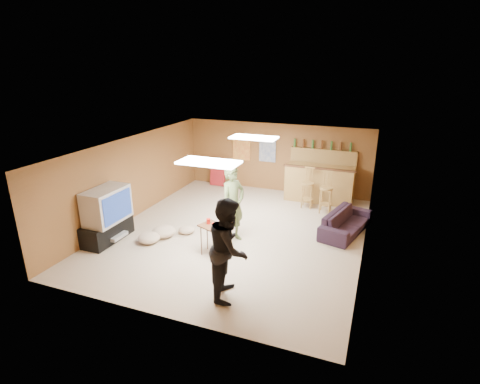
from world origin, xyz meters
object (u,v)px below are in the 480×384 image
(tv_body, at_px, (107,205))
(person_black, at_px, (229,248))
(person_olive, at_px, (233,204))
(bar_counter, at_px, (319,184))
(sofa, at_px, (346,222))
(tray_table, at_px, (212,240))

(tv_body, relative_size, person_black, 0.59)
(tv_body, distance_m, person_black, 3.61)
(person_olive, bearing_deg, person_black, -136.38)
(tv_body, relative_size, person_olive, 0.60)
(tv_body, height_order, bar_counter, tv_body)
(bar_counter, distance_m, person_olive, 3.71)
(sofa, xyz_separation_m, tray_table, (-2.63, -2.18, 0.07))
(person_black, distance_m, tray_table, 1.69)
(bar_counter, xyz_separation_m, person_black, (-0.68, -5.45, 0.38))
(tray_table, bearing_deg, tv_body, -173.53)
(person_olive, bearing_deg, tray_table, -170.01)
(tray_table, bearing_deg, sofa, 39.65)
(person_black, height_order, sofa, person_black)
(person_black, bearing_deg, person_olive, 5.80)
(person_olive, xyz_separation_m, sofa, (2.45, 1.42, -0.65))
(bar_counter, height_order, tray_table, bar_counter)
(tv_body, distance_m, tray_table, 2.62)
(person_black, relative_size, sofa, 1.01)
(person_black, distance_m, sofa, 3.92)
(sofa, relative_size, tray_table, 2.72)
(person_black, relative_size, tray_table, 2.74)
(tv_body, xyz_separation_m, person_olive, (2.73, 1.05, 0.02))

